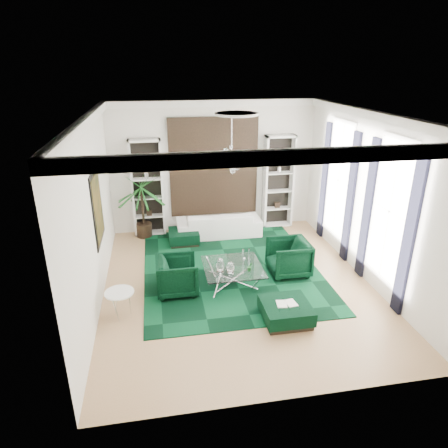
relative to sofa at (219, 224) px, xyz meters
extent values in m
cube|color=tan|center=(-0.04, -2.85, -0.37)|extent=(6.00, 7.00, 0.02)
cube|color=white|center=(-0.04, -2.85, 3.45)|extent=(6.00, 7.00, 0.02)
cube|color=silver|center=(-0.04, 0.66, 1.54)|extent=(6.00, 0.02, 3.80)
cube|color=silver|center=(-0.04, -6.36, 1.54)|extent=(6.00, 0.02, 3.80)
cube|color=silver|center=(-3.05, -2.85, 1.54)|extent=(0.02, 7.00, 3.80)
cube|color=silver|center=(2.97, -2.85, 1.54)|extent=(0.02, 7.00, 3.80)
cylinder|color=white|center=(-0.04, -2.55, 3.41)|extent=(0.90, 0.90, 0.05)
cube|color=black|center=(-0.04, 0.61, 1.54)|extent=(2.50, 0.06, 2.80)
cube|color=black|center=(-3.01, -2.25, 1.49)|extent=(0.04, 1.30, 1.60)
cube|color=white|center=(2.95, -3.75, 1.54)|extent=(0.03, 1.10, 2.90)
cube|color=black|center=(2.92, -4.53, 1.29)|extent=(0.07, 0.30, 3.25)
cube|color=black|center=(2.92, -2.97, 1.29)|extent=(0.07, 0.30, 3.25)
cube|color=white|center=(2.95, -1.35, 1.54)|extent=(0.03, 1.10, 2.90)
cube|color=black|center=(2.92, -2.13, 1.29)|extent=(0.07, 0.30, 3.25)
cube|color=black|center=(2.92, -0.57, 1.29)|extent=(0.07, 0.30, 3.25)
cube|color=black|center=(-0.06, -2.09, -0.35)|extent=(4.20, 5.00, 0.02)
imported|color=white|center=(0.00, 0.00, 0.00)|extent=(2.43, 0.95, 0.71)
imported|color=black|center=(-1.41, -2.97, 0.05)|extent=(0.90, 0.87, 0.82)
imported|color=black|center=(1.26, -2.59, 0.07)|extent=(0.94, 0.91, 0.85)
cube|color=black|center=(-1.06, -0.39, -0.17)|extent=(0.83, 0.83, 0.37)
cube|color=black|center=(0.61, -4.41, -0.17)|extent=(0.92, 0.92, 0.37)
cube|color=white|center=(0.61, -4.41, 0.03)|extent=(0.40, 0.27, 0.03)
cylinder|color=white|center=(-2.59, -3.72, -0.08)|extent=(0.58, 0.58, 0.55)
imported|color=#19591E|center=(0.18, -3.13, 0.20)|extent=(0.12, 0.10, 0.21)
camera|label=1|loc=(-1.74, -10.72, 4.36)|focal=32.00mm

